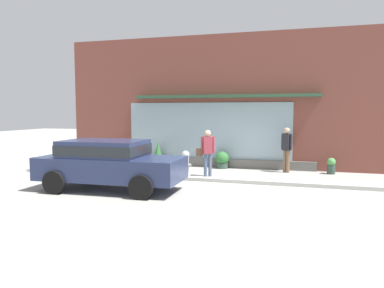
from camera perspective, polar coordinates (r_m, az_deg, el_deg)
ground_plane at (r=12.60m, az=2.17°, el=-5.55°), size 60.00×60.00×0.00m
curb_strip at (r=12.40m, az=1.94°, el=-5.44°), size 14.00×0.24×0.12m
storefront at (r=15.50m, az=5.09°, el=6.29°), size 14.00×0.81×5.44m
fire_hydrant at (r=13.33m, az=-0.99°, el=-2.92°), size 0.42×0.39×0.91m
pedestrian_with_handbag at (r=13.19m, az=2.34°, el=-0.86°), size 0.65×0.32×1.65m
pedestrian_passerby at (r=14.47m, az=14.30°, el=-0.33°), size 0.41×0.32×1.70m
parked_car_navy at (r=11.17m, az=-12.67°, el=-2.61°), size 4.26×2.05×1.47m
potted_plant_window_left at (r=14.68m, az=20.57°, el=-3.12°), size 0.31×0.31×0.60m
potted_plant_doorstep at (r=15.91m, az=-5.20°, el=-1.56°), size 0.47×0.47×1.02m
potted_plant_window_right at (r=15.15m, az=4.65°, el=-2.42°), size 0.55×0.55×0.69m
potted_plant_trailing_edge at (r=16.72m, az=-10.50°, el=-1.94°), size 0.44×0.44×0.62m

